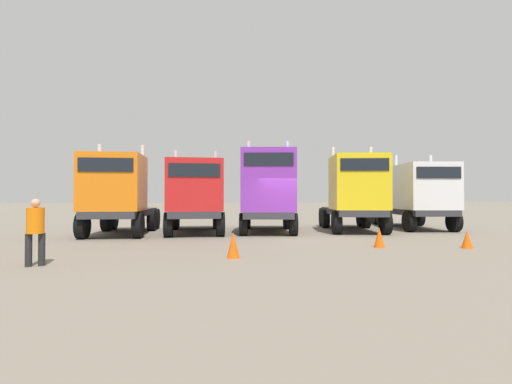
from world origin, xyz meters
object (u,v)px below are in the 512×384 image
(semi_truck_red, at_px, (195,195))
(semi_truck_purple, at_px, (268,191))
(traffic_cone_far, at_px, (467,239))
(semi_truck_white, at_px, (420,195))
(visitor_in_hivis, at_px, (35,227))
(traffic_cone_mid, at_px, (233,245))
(semi_truck_orange, at_px, (118,194))
(semi_truck_yellow, at_px, (355,193))
(traffic_cone_near, at_px, (379,237))

(semi_truck_red, distance_m, semi_truck_purple, 3.38)
(semi_truck_purple, distance_m, traffic_cone_far, 8.34)
(semi_truck_white, relative_size, visitor_in_hivis, 3.87)
(traffic_cone_mid, xyz_separation_m, traffic_cone_far, (7.84, 0.84, -0.06))
(semi_truck_orange, bearing_deg, visitor_in_hivis, -1.27)
(semi_truck_yellow, relative_size, traffic_cone_far, 10.47)
(semi_truck_orange, distance_m, traffic_cone_mid, 8.13)
(traffic_cone_near, distance_m, traffic_cone_mid, 5.26)
(semi_truck_purple, xyz_separation_m, semi_truck_yellow, (4.31, 0.03, -0.06))
(traffic_cone_mid, bearing_deg, semi_truck_red, 99.91)
(traffic_cone_mid, bearing_deg, semi_truck_purple, 72.13)
(visitor_in_hivis, bearing_deg, traffic_cone_near, 84.33)
(semi_truck_white, distance_m, traffic_cone_far, 7.30)
(semi_truck_orange, xyz_separation_m, traffic_cone_far, (12.41, -5.72, -1.53))
(semi_truck_red, bearing_deg, semi_truck_white, 92.72)
(semi_truck_red, relative_size, visitor_in_hivis, 3.64)
(traffic_cone_near, height_order, traffic_cone_far, traffic_cone_near)
(traffic_cone_near, bearing_deg, traffic_cone_mid, -163.97)
(semi_truck_red, bearing_deg, traffic_cone_mid, 9.58)
(traffic_cone_near, bearing_deg, semi_truck_yellow, 74.96)
(traffic_cone_near, bearing_deg, semi_truck_white, 48.86)
(traffic_cone_near, bearing_deg, semi_truck_orange, 152.03)
(semi_truck_red, xyz_separation_m, traffic_cone_near, (6.26, -5.46, -1.44))
(visitor_in_hivis, relative_size, traffic_cone_far, 2.79)
(semi_truck_yellow, bearing_deg, traffic_cone_near, -4.44)
(semi_truck_purple, xyz_separation_m, traffic_cone_mid, (-2.16, -6.71, -1.62))
(semi_truck_purple, xyz_separation_m, visitor_in_hivis, (-7.09, -7.25, -1.02))
(traffic_cone_near, bearing_deg, visitor_in_hivis, -168.74)
(semi_truck_yellow, height_order, semi_truck_white, semi_truck_yellow)
(traffic_cone_near, relative_size, traffic_cone_mid, 0.94)
(visitor_in_hivis, height_order, traffic_cone_near, visitor_in_hivis)
(semi_truck_white, relative_size, traffic_cone_far, 10.79)
(traffic_cone_near, xyz_separation_m, traffic_cone_far, (2.79, -0.61, -0.04))
(semi_truck_red, distance_m, semi_truck_yellow, 7.69)
(semi_truck_orange, height_order, traffic_cone_near, semi_truck_orange)
(visitor_in_hivis, distance_m, traffic_cone_mid, 4.99)
(traffic_cone_near, distance_m, traffic_cone_far, 2.85)
(visitor_in_hivis, bearing_deg, semi_truck_white, 100.87)
(semi_truck_purple, height_order, traffic_cone_mid, semi_truck_purple)
(semi_truck_orange, relative_size, semi_truck_purple, 0.97)
(visitor_in_hivis, relative_size, traffic_cone_mid, 2.30)
(traffic_cone_near, bearing_deg, semi_truck_purple, 118.81)
(semi_truck_red, distance_m, traffic_cone_near, 8.43)
(visitor_in_hivis, bearing_deg, semi_truck_yellow, 105.59)
(semi_truck_orange, distance_m, semi_truck_white, 14.96)
(visitor_in_hivis, height_order, traffic_cone_mid, visitor_in_hivis)
(semi_truck_white, height_order, traffic_cone_near, semi_truck_white)
(semi_truck_red, xyz_separation_m, visitor_in_hivis, (-3.72, -7.45, -0.82))
(traffic_cone_far, bearing_deg, traffic_cone_mid, -173.86)
(semi_truck_purple, height_order, semi_truck_yellow, semi_truck_purple)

